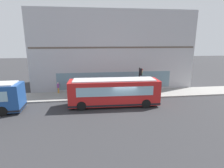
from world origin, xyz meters
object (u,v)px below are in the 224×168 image
at_px(pedestrian_walking_along_curb, 153,88).
at_px(newspaper_vending_box, 138,88).
at_px(pedestrian_by_light_pole, 76,90).
at_px(traffic_light_near_corner, 140,76).
at_px(city_bus_nearside, 114,92).
at_px(pedestrian_near_hydrant, 153,87).
at_px(pedestrian_near_building_entrance, 58,87).
at_px(fire_hydrant, 145,89).

bearing_deg(pedestrian_walking_along_curb, newspaper_vending_box, 39.55).
bearing_deg(pedestrian_walking_along_curb, pedestrian_by_light_pole, 89.35).
bearing_deg(traffic_light_near_corner, pedestrian_walking_along_curb, -78.65).
height_order(city_bus_nearside, pedestrian_near_hydrant, city_bus_nearside).
bearing_deg(pedestrian_near_building_entrance, city_bus_nearside, -127.21).
bearing_deg(city_bus_nearside, traffic_light_near_corner, -55.65).
distance_m(traffic_light_near_corner, pedestrian_near_building_entrance, 11.19).
xyz_separation_m(fire_hydrant, newspaper_vending_box, (0.37, 0.96, 0.09)).
bearing_deg(pedestrian_near_hydrant, pedestrian_walking_along_curb, 159.52).
bearing_deg(pedestrian_by_light_pole, pedestrian_near_building_entrance, 48.38).
relative_size(city_bus_nearside, pedestrian_near_building_entrance, 6.57).
relative_size(pedestrian_by_light_pole, pedestrian_walking_along_curb, 1.06).
bearing_deg(fire_hydrant, newspaper_vending_box, 68.83).
bearing_deg(pedestrian_near_hydrant, traffic_light_near_corner, 119.26).
bearing_deg(pedestrian_near_hydrant, newspaper_vending_box, 61.72).
bearing_deg(pedestrian_near_building_entrance, traffic_light_near_corner, -104.36).
xyz_separation_m(city_bus_nearside, newspaper_vending_box, (4.82, -4.10, -0.95)).
height_order(traffic_light_near_corner, pedestrian_walking_along_curb, traffic_light_near_corner).
relative_size(traffic_light_near_corner, pedestrian_by_light_pole, 2.11).
relative_size(fire_hydrant, pedestrian_walking_along_curb, 0.44).
bearing_deg(fire_hydrant, pedestrian_near_hydrant, -124.89).
distance_m(pedestrian_walking_along_curb, newspaper_vending_box, 2.49).
bearing_deg(city_bus_nearside, fire_hydrant, -48.72).
bearing_deg(pedestrian_by_light_pole, traffic_light_near_corner, -93.48).
height_order(city_bus_nearside, pedestrian_by_light_pole, city_bus_nearside).
bearing_deg(pedestrian_near_building_entrance, fire_hydrant, -94.04).
distance_m(traffic_light_near_corner, newspaper_vending_box, 3.15).
bearing_deg(newspaper_vending_box, pedestrian_walking_along_curb, -140.45).
height_order(pedestrian_near_building_entrance, pedestrian_walking_along_curb, pedestrian_walking_along_curb).
height_order(city_bus_nearside, newspaper_vending_box, city_bus_nearside).
xyz_separation_m(pedestrian_near_building_entrance, pedestrian_walking_along_curb, (-2.36, -12.63, 0.09)).
bearing_deg(traffic_light_near_corner, pedestrian_near_hydrant, -60.74).
bearing_deg(newspaper_vending_box, pedestrian_near_building_entrance, 87.53).
height_order(traffic_light_near_corner, newspaper_vending_box, traffic_light_near_corner).
distance_m(fire_hydrant, pedestrian_walking_along_curb, 1.73).
bearing_deg(fire_hydrant, traffic_light_near_corner, 144.96).
distance_m(city_bus_nearside, pedestrian_near_building_entrance, 8.77).
relative_size(pedestrian_near_hydrant, pedestrian_walking_along_curb, 0.92).
distance_m(pedestrian_near_building_entrance, pedestrian_walking_along_curb, 12.84).
distance_m(traffic_light_near_corner, pedestrian_walking_along_curb, 2.55).
xyz_separation_m(pedestrian_near_building_entrance, pedestrian_by_light_pole, (-2.24, -2.53, 0.15)).
relative_size(traffic_light_near_corner, pedestrian_near_building_entrance, 2.43).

